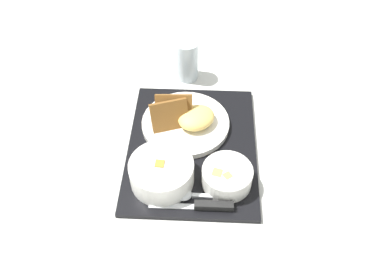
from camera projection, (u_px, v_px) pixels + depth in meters
name	position (u px, v px, depth m)	size (l,w,h in m)	color
ground_plane	(192.00, 148.00, 0.99)	(4.00, 4.00, 0.00)	silver
serving_tray	(192.00, 147.00, 0.99)	(0.42, 0.33, 0.01)	black
bowl_salad	(162.00, 172.00, 0.89)	(0.14, 0.14, 0.06)	white
bowl_soup	(227.00, 176.00, 0.89)	(0.11, 0.11, 0.05)	white
plate_main	(186.00, 121.00, 1.01)	(0.22, 0.22, 0.09)	white
knife	(208.00, 206.00, 0.86)	(0.03, 0.18, 0.02)	silver
spoon	(192.00, 195.00, 0.88)	(0.04, 0.14, 0.01)	silver
glass_water	(187.00, 62.00, 1.14)	(0.06, 0.06, 0.12)	silver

